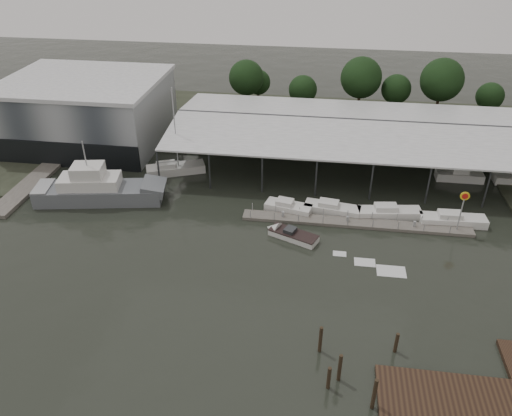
# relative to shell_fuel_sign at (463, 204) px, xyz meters

# --- Properties ---
(ground) EXTENTS (200.00, 200.00, 0.00)m
(ground) POSITION_rel_shell_fuel_sign_xyz_m (-27.00, -9.99, -3.93)
(ground) COLOR black
(ground) RESTS_ON ground
(land_strip_far) EXTENTS (140.00, 30.00, 0.30)m
(land_strip_far) POSITION_rel_shell_fuel_sign_xyz_m (-27.00, 32.01, -3.83)
(land_strip_far) COLOR #373D2E
(land_strip_far) RESTS_ON ground
(land_strip_west) EXTENTS (20.00, 40.00, 0.30)m
(land_strip_west) POSITION_rel_shell_fuel_sign_xyz_m (-67.00, 20.01, -3.83)
(land_strip_west) COLOR #373D2E
(land_strip_west) RESTS_ON ground
(storage_warehouse) EXTENTS (24.50, 20.50, 10.50)m
(storage_warehouse) POSITION_rel_shell_fuel_sign_xyz_m (-55.00, 19.95, 1.36)
(storage_warehouse) COLOR gray
(storage_warehouse) RESTS_ON ground
(covered_boat_shed) EXTENTS (58.24, 24.00, 6.96)m
(covered_boat_shed) POSITION_rel_shell_fuel_sign_xyz_m (-10.00, 18.01, 2.20)
(covered_boat_shed) COLOR silver
(covered_boat_shed) RESTS_ON ground
(trawler_dock) EXTENTS (3.00, 18.00, 0.50)m
(trawler_dock) POSITION_rel_shell_fuel_sign_xyz_m (-57.00, 4.01, -3.68)
(trawler_dock) COLOR slate
(trawler_dock) RESTS_ON ground
(floating_dock) EXTENTS (28.00, 2.00, 1.40)m
(floating_dock) POSITION_rel_shell_fuel_sign_xyz_m (-12.00, 0.01, -3.72)
(floating_dock) COLOR slate
(floating_dock) RESTS_ON ground
(shell_fuel_sign) EXTENTS (1.10, 0.18, 5.55)m
(shell_fuel_sign) POSITION_rel_shell_fuel_sign_xyz_m (0.00, 0.00, 0.00)
(shell_fuel_sign) COLOR #989B9E
(shell_fuel_sign) RESTS_ON ground
(boardwalk_platform) EXTENTS (15.00, 12.00, 0.50)m
(boardwalk_platform) POSITION_rel_shell_fuel_sign_xyz_m (-2.45, -25.27, -3.73)
(boardwalk_platform) COLOR #362416
(boardwalk_platform) RESTS_ON ground
(grey_trawler) EXTENTS (17.50, 7.19, 8.84)m
(grey_trawler) POSITION_rel_shell_fuel_sign_xyz_m (-45.46, 1.27, -2.35)
(grey_trawler) COLOR #565B5F
(grey_trawler) RESTS_ON ground
(white_sailboat) EXTENTS (8.80, 5.59, 13.01)m
(white_sailboat) POSITION_rel_shell_fuel_sign_xyz_m (-37.96, 10.41, -3.27)
(white_sailboat) COLOR silver
(white_sailboat) RESTS_ON ground
(speedboat_underway) EXTENTS (16.62, 8.41, 2.00)m
(speedboat_underway) POSITION_rel_shell_fuel_sign_xyz_m (-19.86, -3.87, -3.53)
(speedboat_underway) COLOR silver
(speedboat_underway) RESTS_ON ground
(moored_cruiser_0) EXTENTS (6.26, 3.46, 1.70)m
(moored_cruiser_0) POSITION_rel_shell_fuel_sign_xyz_m (-20.54, 1.94, -3.31)
(moored_cruiser_0) COLOR silver
(moored_cruiser_0) RESTS_ON ground
(moored_cruiser_1) EXTENTS (7.33, 3.31, 1.70)m
(moored_cruiser_1) POSITION_rel_shell_fuel_sign_xyz_m (-14.97, 2.40, -3.31)
(moored_cruiser_1) COLOR silver
(moored_cruiser_1) RESTS_ON ground
(moored_cruiser_2) EXTENTS (8.16, 3.26, 1.70)m
(moored_cruiser_2) POSITION_rel_shell_fuel_sign_xyz_m (-7.83, 2.47, -3.31)
(moored_cruiser_2) COLOR silver
(moored_cruiser_2) RESTS_ON ground
(moored_cruiser_3) EXTENTS (8.05, 2.59, 1.70)m
(moored_cruiser_3) POSITION_rel_shell_fuel_sign_xyz_m (-0.20, 1.80, -3.31)
(moored_cruiser_3) COLOR silver
(moored_cruiser_3) RESTS_ON ground
(mooring_pilings) EXTENTS (6.90, 10.21, 3.78)m
(mooring_pilings) POSITION_rel_shell_fuel_sign_xyz_m (-13.32, -24.76, -2.86)
(mooring_pilings) COLOR #35271A
(mooring_pilings) RESTS_ON ground
(horizon_tree_line) EXTENTS (65.65, 9.55, 11.28)m
(horizon_tree_line) POSITION_rel_shell_fuel_sign_xyz_m (-4.11, 37.76, 2.44)
(horizon_tree_line) COLOR #312215
(horizon_tree_line) RESTS_ON ground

